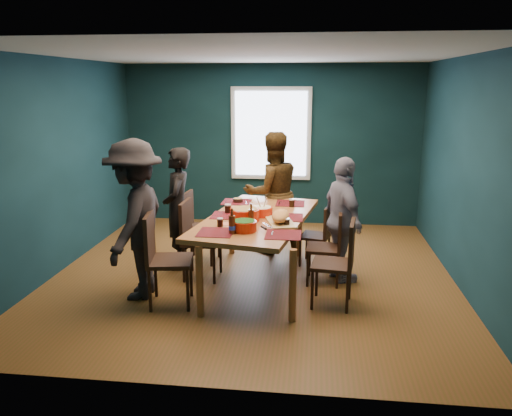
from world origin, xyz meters
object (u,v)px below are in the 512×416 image
Objects in this scene: person_far_left at (178,209)px; chair_left_mid at (194,233)px; person_back at (272,193)px; bowl_salad at (245,214)px; chair_right_mid at (331,242)px; person_near_left at (135,220)px; bowl_dumpling at (262,211)px; chair_left_near at (161,252)px; bowl_herbs at (244,225)px; person_right at (343,220)px; chair_left_far at (195,221)px; dining_table at (257,223)px; cutting_board at (280,217)px; chair_right_near at (341,257)px; chair_right_far at (321,231)px.

chair_left_mid is at bearing 33.44° from person_far_left.
person_back is 1.40m from bowl_salad.
chair_right_mid is 0.50× the size of person_near_left.
bowl_dumpling is (0.84, -0.01, 0.32)m from chair_left_mid.
chair_left_near is at bearing 38.08° from person_back.
person_right is at bearing 36.00° from bowl_herbs.
chair_left_far is at bearing 140.14° from person_far_left.
dining_table is 2.45× the size of chair_left_far.
bowl_salad reaches higher than dining_table.
person_right is at bearing 17.71° from bowl_salad.
cutting_board is (0.25, -0.30, 0.01)m from bowl_dumpling.
chair_right_near is at bearing -3.34° from chair_left_near.
chair_right_near is 0.53× the size of person_near_left.
chair_left_far is at bearing -164.98° from chair_right_far.
bowl_dumpling is at bearing 53.28° from bowl_salad.
chair_right_far is 0.45× the size of person_near_left.
person_far_left is at bearing 10.51° from person_back.
person_back reaches higher than chair_left_far.
person_back is at bearing 157.28° from chair_right_far.
chair_left_mid is (0.14, -0.59, 0.01)m from chair_left_far.
chair_left_mid reaches higher than bowl_salad.
chair_right_far is 1.13m from cutting_board.
chair_left_mid is at bearing 71.72° from person_right.
person_far_left reaches higher than chair_left_near.
person_far_left is 1.00m from person_near_left.
person_near_left is (-0.33, 0.19, 0.30)m from chair_left_near.
person_right is 5.72× the size of bowl_herbs.
bowl_herbs reaches higher than chair_right_far.
person_near_left is (-2.32, -0.75, 0.13)m from person_right.
person_near_left is at bearing -134.76° from chair_right_far.
chair_left_near reaches higher than bowl_herbs.
chair_right_far is 3.05× the size of bowl_herbs.
chair_right_near reaches higher than dining_table.
bowl_salad is at bearing -126.72° from bowl_dumpling.
person_right is 4.49× the size of bowl_salad.
chair_right_far is at bearing 106.65° from chair_right_near.
chair_left_near is 1.08× the size of chair_right_near.
person_back is (-0.90, 1.77, 0.30)m from chair_right_near.
bowl_dumpling reaches higher than chair_left_near.
person_far_left is (-1.08, 0.40, 0.04)m from dining_table.
chair_right_near is 3.57× the size of bowl_herbs.
chair_left_far is 0.62× the size of person_right.
person_near_left is 1.48m from bowl_dumpling.
chair_right_mid is 3.45× the size of bowl_dumpling.
chair_right_near is at bearing -20.04° from dining_table.
cutting_board is at bearing 56.97° from person_far_left.
person_right reaches higher than chair_right_near.
chair_right_far is at bearing 40.88° from bowl_dumpling.
bowl_herbs is (1.23, -0.05, -0.01)m from person_near_left.
person_far_left is 1.44m from bowl_herbs.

